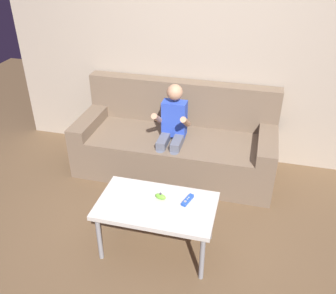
{
  "coord_description": "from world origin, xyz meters",
  "views": [
    {
      "loc": [
        0.56,
        -1.94,
        2.24
      ],
      "look_at": [
        -0.12,
        0.71,
        0.59
      ],
      "focal_mm": 39.76,
      "sensor_mm": 36.0,
      "label": 1
    }
  ],
  "objects_px": {
    "couch": "(176,143)",
    "coffee_table": "(156,209)",
    "person_seated_on_couch": "(172,129)",
    "game_remote_blue_near_edge": "(188,200)",
    "nunchuk_lime": "(161,196)"
  },
  "relations": [
    {
      "from": "couch",
      "to": "coffee_table",
      "type": "height_order",
      "value": "couch"
    },
    {
      "from": "couch",
      "to": "coffee_table",
      "type": "relative_size",
      "value": 2.25
    },
    {
      "from": "person_seated_on_couch",
      "to": "coffee_table",
      "type": "distance_m",
      "value": 1.0
    },
    {
      "from": "coffee_table",
      "to": "game_remote_blue_near_edge",
      "type": "distance_m",
      "value": 0.24
    },
    {
      "from": "couch",
      "to": "person_seated_on_couch",
      "type": "height_order",
      "value": "person_seated_on_couch"
    },
    {
      "from": "couch",
      "to": "game_remote_blue_near_edge",
      "type": "xyz_separation_m",
      "value": [
        0.34,
        -1.08,
        0.17
      ]
    },
    {
      "from": "person_seated_on_couch",
      "to": "coffee_table",
      "type": "bearing_deg",
      "value": -83.07
    },
    {
      "from": "person_seated_on_couch",
      "to": "coffee_table",
      "type": "relative_size",
      "value": 1.1
    },
    {
      "from": "couch",
      "to": "person_seated_on_couch",
      "type": "xyz_separation_m",
      "value": [
        0.0,
        -0.18,
        0.26
      ]
    },
    {
      "from": "person_seated_on_couch",
      "to": "nunchuk_lime",
      "type": "relative_size",
      "value": 9.91
    },
    {
      "from": "game_remote_blue_near_edge",
      "to": "nunchuk_lime",
      "type": "distance_m",
      "value": 0.21
    },
    {
      "from": "game_remote_blue_near_edge",
      "to": "couch",
      "type": "bearing_deg",
      "value": 107.6
    },
    {
      "from": "coffee_table",
      "to": "nunchuk_lime",
      "type": "distance_m",
      "value": 0.1
    },
    {
      "from": "coffee_table",
      "to": "nunchuk_lime",
      "type": "bearing_deg",
      "value": 78.62
    },
    {
      "from": "person_seated_on_couch",
      "to": "nunchuk_lime",
      "type": "height_order",
      "value": "person_seated_on_couch"
    }
  ]
}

